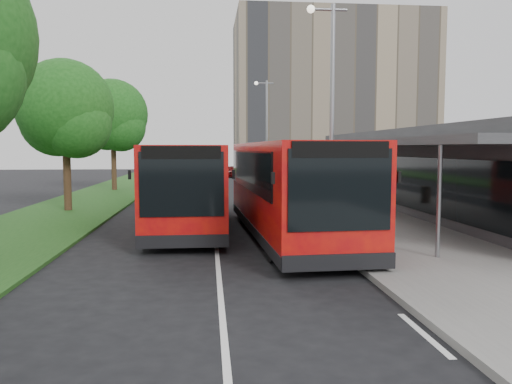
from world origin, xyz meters
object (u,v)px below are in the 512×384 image
Objects in this scene: lamp_post_far at (266,127)px; car_far at (200,170)px; bus_second at (189,185)px; litter_bin at (316,195)px; tree_mid at (65,114)px; lamp_post_near at (330,102)px; car_near at (232,171)px; bollard at (275,182)px; bus_main at (289,189)px; tree_far at (113,119)px.

lamp_post_far is 21.98m from car_far.
bus_second reaches higher than litter_bin.
bus_second is 3.29× the size of car_far.
lamp_post_far is (11.13, 12.95, 0.00)m from tree_mid.
litter_bin is at bearing -91.31° from car_far.
lamp_post_near is 2.16× the size of car_near.
lamp_post_near reaches higher than tree_mid.
car_near reaches higher than bollard.
bus_main is (9.53, -7.88, -3.04)m from tree_mid.
tree_far is 12.50m from bollard.
tree_far is 22.07m from lamp_post_near.
tree_far is 1.00× the size of lamp_post_near.
car_near is at bearing 87.77° from bus_main.
bollard is 0.28× the size of car_near.
car_far is at bearing 97.32° from lamp_post_near.
bus_second is 33.86m from car_near.
litter_bin is (6.44, 6.03, -1.03)m from bus_second.
litter_bin is 33.51m from car_far.
car_near reaches higher than litter_bin.
tree_mid is at bearing 140.14° from bus_second.
lamp_post_far is 4.90m from bollard.
litter_bin is (2.93, 8.91, -1.08)m from bus_main.
tree_far is at bearing -117.67° from car_far.
tree_far is (-0.00, 12.00, 0.45)m from tree_mid.
tree_far is at bearing 90.00° from tree_mid.
car_far is (-5.26, 40.93, -4.16)m from lamp_post_near.
lamp_post_far is 21.11m from bus_main.
bus_second is at bearing -109.88° from bollard.
tree_mid is 8.24× the size of litter_bin.
lamp_post_far is at bearing 74.00° from bus_second.
car_near is at bearing 92.91° from lamp_post_near.
lamp_post_far is at bearing -88.55° from car_far.
tree_mid is 0.63× the size of bus_main.
tree_mid is at bearing 147.64° from lamp_post_near.
bollard is (-0.94, 9.18, 0.08)m from litter_bin.
bus_second is 38.90m from car_far.
bollard is at bearing 70.01° from bus_second.
litter_bin is 9.23m from bollard.
car_far is (5.87, 33.88, -4.16)m from tree_mid.
tree_mid is 13.17m from lamp_post_near.
tree_far is at bearing -175.13° from lamp_post_far.
bollard is at bearing -81.84° from lamp_post_far.
lamp_post_far is 12.68m from litter_bin.
lamp_post_far is at bearing -80.86° from car_near.
car_near is (-0.22, 36.56, -1.04)m from bus_main.
tree_mid is at bearing -90.00° from tree_far.
tree_mid is 2.14× the size of car_far.
lamp_post_near and lamp_post_far have the same top height.
bus_main is at bearing -108.18° from litter_bin.
tree_mid reaches higher than litter_bin.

